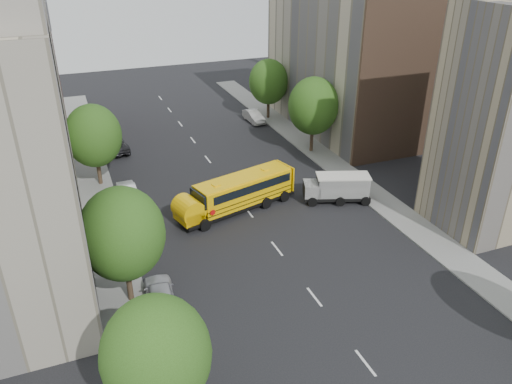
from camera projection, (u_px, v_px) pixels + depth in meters
ground at (267, 235)px, 38.69m from camera, size 120.00×120.00×0.00m
sidewalk_left at (107, 232)px, 39.05m from camera, size 3.00×80.00×0.12m
sidewalk_right at (360, 184)px, 46.55m from camera, size 3.00×80.00×0.12m
lane_markings at (226, 183)px, 46.97m from camera, size 0.15×64.00×0.01m
building_left_redbrick at (11, 86)px, 53.06m from camera, size 10.00×15.00×13.00m
building_right_far at (346, 51)px, 57.03m from camera, size 10.00×22.00×18.00m
building_right_sidewall at (404, 73)px, 47.92m from camera, size 10.10×0.30×18.00m
street_tree_0 at (156, 355)px, 21.39m from camera, size 4.80×4.80×7.41m
street_tree_1 at (122, 234)px, 29.53m from camera, size 5.12×5.12×7.90m
street_tree_2 at (93, 136)px, 44.51m from camera, size 4.99×4.99×7.71m
street_tree_4 at (313, 106)px, 51.56m from camera, size 5.25×5.25×8.10m
street_tree_5 at (269, 82)px, 61.68m from camera, size 4.86×4.86×7.51m
school_bus at (236, 193)px, 41.50m from camera, size 10.94×5.19×3.02m
safari_truck at (337, 187)px, 43.26m from camera, size 5.99×3.75×2.42m
parked_car_0 at (160, 295)px, 31.04m from camera, size 2.18×4.66×1.55m
parked_car_1 at (127, 191)px, 44.01m from camera, size 1.47×4.15×1.36m
parked_car_2 at (113, 144)px, 53.72m from camera, size 3.10×5.84×1.56m
parked_car_5 at (254, 116)px, 62.27m from camera, size 1.67×4.35×1.42m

